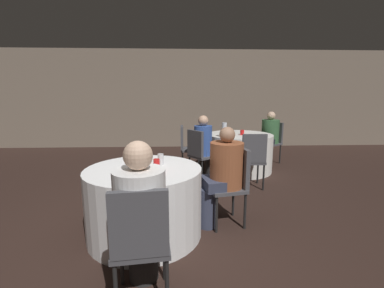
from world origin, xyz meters
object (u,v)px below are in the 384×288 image
(person_white_shirt, at_px, (141,217))
(soda_can_red, at_px, (156,165))
(person_floral_shirt, at_px, (221,175))
(soda_can_silver, at_px, (161,159))
(table_near, at_px, (145,201))
(chair_far_west, at_px, (186,144))
(chair_near_south, at_px, (140,237))
(chair_far_southwest, at_px, (199,151))
(chair_far_northeast, at_px, (272,139))
(pizza_plate_near, at_px, (146,166))
(person_green_jacket, at_px, (268,137))
(bottle_far, at_px, (224,130))
(table_far, at_px, (239,152))
(chair_near_east, at_px, (234,179))
(person_blue_shirt, at_px, (206,148))
(chair_far_south, at_px, (253,156))

(person_white_shirt, bearing_deg, soda_can_red, 80.11)
(person_floral_shirt, height_order, soda_can_silver, person_floral_shirt)
(table_near, height_order, chair_far_west, chair_far_west)
(chair_near_south, height_order, chair_far_southwest, same)
(person_white_shirt, bearing_deg, chair_far_northeast, 51.94)
(soda_can_red, height_order, soda_can_silver, same)
(person_white_shirt, height_order, soda_can_red, person_white_shirt)
(table_near, xyz_separation_m, pizza_plate_near, (0.01, 0.06, 0.38))
(chair_far_northeast, height_order, person_green_jacket, person_green_jacket)
(person_white_shirt, xyz_separation_m, person_floral_shirt, (0.76, 1.04, -0.02))
(person_floral_shirt, distance_m, bottle_far, 1.92)
(soda_can_silver, bearing_deg, bottle_far, 61.59)
(table_near, relative_size, person_white_shirt, 1.02)
(chair_near_south, relative_size, chair_far_west, 1.00)
(person_floral_shirt, distance_m, pizza_plate_near, 0.86)
(table_far, height_order, chair_near_east, chair_near_east)
(chair_near_east, relative_size, soda_can_red, 7.51)
(table_near, bearing_deg, person_green_jacket, 51.14)
(bottle_far, bearing_deg, pizza_plate_near, -120.85)
(pizza_plate_near, bearing_deg, soda_can_silver, 28.00)
(chair_far_west, distance_m, soda_can_red, 2.52)
(chair_far_southwest, xyz_separation_m, person_floral_shirt, (0.14, -1.59, 0.06))
(chair_far_west, bearing_deg, person_green_jacket, 105.38)
(person_blue_shirt, relative_size, soda_can_red, 9.55)
(person_blue_shirt, bearing_deg, table_far, 90.00)
(table_near, bearing_deg, person_white_shirt, -83.49)
(person_green_jacket, bearing_deg, soda_can_silver, 108.28)
(chair_far_west, bearing_deg, person_blue_shirt, 32.77)
(table_near, height_order, chair_far_southwest, chair_far_southwest)
(person_white_shirt, bearing_deg, person_blue_shirt, 68.09)
(chair_far_south, relative_size, person_blue_shirt, 0.79)
(chair_far_southwest, xyz_separation_m, person_white_shirt, (-0.62, -2.62, 0.07))
(chair_near_east, xyz_separation_m, chair_far_northeast, (1.45, 2.78, 0.00))
(chair_far_west, distance_m, person_floral_shirt, 2.25)
(table_near, bearing_deg, soda_can_red, -32.46)
(chair_near_south, xyz_separation_m, chair_far_west, (0.39, 3.41, 0.00))
(person_blue_shirt, relative_size, person_green_jacket, 1.00)
(chair_far_south, height_order, chair_far_southwest, same)
(person_white_shirt, xyz_separation_m, person_green_jacket, (2.23, 3.76, -0.02))
(person_blue_shirt, bearing_deg, chair_near_east, -31.01)
(person_white_shirt, distance_m, bottle_far, 3.12)
(person_floral_shirt, bearing_deg, soda_can_silver, 81.09)
(person_green_jacket, bearing_deg, table_near, 107.56)
(table_near, bearing_deg, chair_far_west, 78.07)
(chair_near_east, bearing_deg, person_floral_shirt, 90.00)
(chair_near_south, xyz_separation_m, person_floral_shirt, (0.74, 1.19, 0.06))
(chair_far_south, relative_size, soda_can_red, 7.51)
(chair_near_south, height_order, person_blue_shirt, person_blue_shirt)
(person_green_jacket, height_order, pizza_plate_near, person_green_jacket)
(soda_can_silver, bearing_deg, chair_far_southwest, 71.43)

